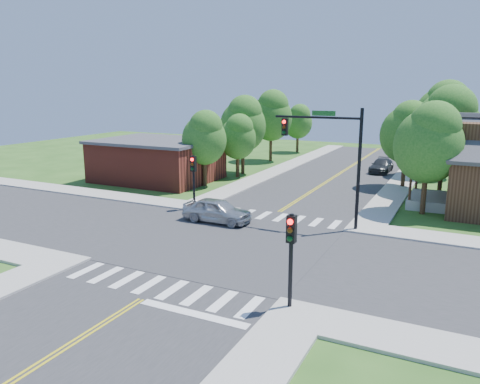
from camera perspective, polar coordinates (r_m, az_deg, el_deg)
The scene contains 25 objects.
ground at distance 25.45m, azimuth -1.45°, elevation -6.47°, with size 100.00×100.00×0.00m, color #274F18.
road_ns at distance 25.44m, azimuth -1.45°, elevation -6.42°, with size 10.00×90.00×0.04m, color #2D2D30.
road_ew at distance 25.44m, azimuth -1.45°, elevation -6.41°, with size 90.00×10.00×0.04m, color #2D2D30.
intersection_patch at distance 25.45m, azimuth -1.45°, elevation -6.47°, with size 10.20×10.20×0.06m, color #2D2D30.
sidewalk_nw at distance 46.63m, azimuth -9.66°, elevation 2.28°, with size 40.00×40.00×0.14m.
crosswalk_north at distance 30.80m, azimuth 3.93°, elevation -2.98°, with size 8.85×2.00×0.01m.
crosswalk_south at distance 20.53m, azimuth -9.68°, elevation -11.35°, with size 8.85×2.00×0.01m.
centerline at distance 25.43m, azimuth -1.45°, elevation -6.37°, with size 0.30×90.00×0.01m.
stop_bar at distance 18.23m, azimuth -5.73°, elevation -14.64°, with size 4.60×0.45×0.09m, color white.
signal_mast_ne at distance 28.04m, azimuth 11.03°, elevation 5.29°, with size 5.30×0.42×7.20m.
signal_pole_se at distance 17.56m, azimuth 6.23°, elevation -6.28°, with size 0.34×0.42×3.80m.
signal_pole_nw at distance 32.18m, azimuth -5.70°, elevation 2.45°, with size 0.34×0.42×3.80m.
building_nw at distance 43.30m, azimuth -10.04°, elevation 3.91°, with size 10.40×8.40×3.73m.
tree_e_a at distance 32.91m, azimuth 22.13°, elevation 5.80°, with size 4.43×4.21×7.53m.
tree_e_b at distance 39.52m, azimuth 23.90°, elevation 7.66°, with size 5.05×4.79×8.58m.
tree_e_c at distance 47.77m, azimuth 23.62°, elevation 8.73°, with size 5.31×5.05×9.03m.
tree_e_d at distance 56.75m, azimuth 24.22°, elevation 8.38°, with size 4.64×4.41×7.90m.
tree_w_a at distance 39.76m, azimuth -4.34°, elevation 6.76°, with size 3.83×3.64×6.52m.
tree_w_b at distance 45.38m, azimuth 0.41°, elevation 8.46°, with size 4.49×4.27×7.64m.
tree_w_c at distance 53.63m, azimuth 3.88°, elevation 9.42°, with size 4.77×4.54×8.12m.
tree_w_d at distance 61.40m, azimuth 7.14°, elevation 8.62°, with size 3.69×3.50×6.26m.
tree_house at distance 41.20m, azimuth 19.76°, elevation 7.02°, with size 4.32×4.10×7.34m.
tree_bldg at distance 43.84m, azimuth -0.23°, elevation 6.88°, with size 3.52×3.34×5.98m.
car_silver at distance 29.36m, azimuth -2.81°, elevation -2.31°, with size 4.44×1.80×1.51m, color #B2B5BA.
car_dgrey at distance 48.71m, azimuth 16.85°, elevation 3.05°, with size 1.94×4.52×1.30m, color #2B2E30.
Camera 1 is at (11.21, -21.26, 8.35)m, focal length 35.00 mm.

